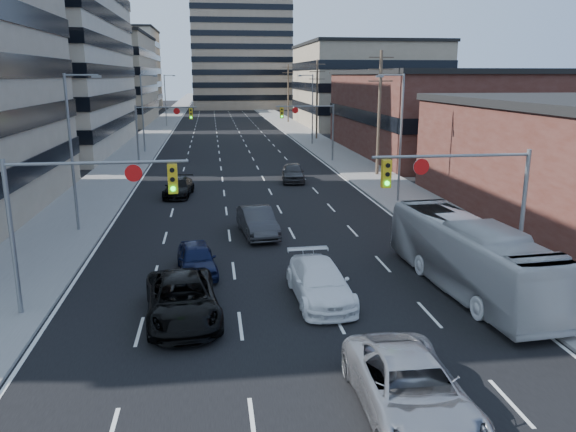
# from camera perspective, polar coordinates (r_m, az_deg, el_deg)

# --- Properties ---
(ground) EXTENTS (400.00, 400.00, 0.00)m
(ground) POSITION_cam_1_polar(r_m,az_deg,el_deg) (15.89, 3.28, -19.88)
(ground) COLOR black
(ground) RESTS_ON ground
(road_surface) EXTENTS (18.00, 300.00, 0.02)m
(road_surface) POSITION_cam_1_polar(r_m,az_deg,el_deg) (143.22, -6.79, 10.44)
(road_surface) COLOR black
(road_surface) RESTS_ON ground
(sidewalk_left) EXTENTS (5.00, 300.00, 0.15)m
(sidewalk_left) POSITION_cam_1_polar(r_m,az_deg,el_deg) (143.47, -11.46, 10.30)
(sidewalk_left) COLOR slate
(sidewalk_left) RESTS_ON ground
(sidewalk_right) EXTENTS (5.00, 300.00, 0.15)m
(sidewalk_right) POSITION_cam_1_polar(r_m,az_deg,el_deg) (143.89, -2.13, 10.57)
(sidewalk_right) COLOR slate
(sidewalk_right) RESTS_ON ground
(office_left_far) EXTENTS (20.00, 30.00, 16.00)m
(office_left_far) POSITION_cam_1_polar(r_m,az_deg,el_deg) (114.93, -18.95, 12.91)
(office_left_far) COLOR gray
(office_left_far) RESTS_ON ground
(storefront_right_mid) EXTENTS (20.00, 30.00, 9.00)m
(storefront_right_mid) POSITION_cam_1_polar(r_m,az_deg,el_deg) (68.46, 15.40, 9.93)
(storefront_right_mid) COLOR #472119
(storefront_right_mid) RESTS_ON ground
(office_right_far) EXTENTS (22.00, 28.00, 14.00)m
(office_right_far) POSITION_cam_1_polar(r_m,az_deg,el_deg) (104.65, 7.77, 12.93)
(office_right_far) COLOR gray
(office_right_far) RESTS_ON ground
(bg_block_left) EXTENTS (24.00, 24.00, 20.00)m
(bg_block_left) POSITION_cam_1_polar(r_m,az_deg,el_deg) (155.02, -17.69, 13.86)
(bg_block_left) COLOR #ADA089
(bg_block_left) RESTS_ON ground
(bg_block_right) EXTENTS (22.00, 22.00, 12.00)m
(bg_block_right) POSITION_cam_1_polar(r_m,az_deg,el_deg) (147.09, 6.03, 12.89)
(bg_block_right) COLOR gray
(bg_block_right) RESTS_ON ground
(signal_near_left) EXTENTS (6.59, 0.33, 6.00)m
(signal_near_left) POSITION_cam_1_polar(r_m,az_deg,el_deg) (21.95, -20.28, 1.24)
(signal_near_left) COLOR slate
(signal_near_left) RESTS_ON ground
(signal_near_right) EXTENTS (6.59, 0.33, 6.00)m
(signal_near_right) POSITION_cam_1_polar(r_m,az_deg,el_deg) (23.66, 17.64, 2.34)
(signal_near_right) COLOR slate
(signal_near_right) RESTS_ON ground
(signal_far_left) EXTENTS (6.09, 0.33, 6.00)m
(signal_far_left) POSITION_cam_1_polar(r_m,az_deg,el_deg) (58.32, -12.86, 9.24)
(signal_far_left) COLOR slate
(signal_far_left) RESTS_ON ground
(signal_far_right) EXTENTS (6.09, 0.33, 6.00)m
(signal_far_right) POSITION_cam_1_polar(r_m,az_deg,el_deg) (59.01, 2.38, 9.63)
(signal_far_right) COLOR slate
(signal_far_right) RESTS_ON ground
(utility_pole_block) EXTENTS (2.20, 0.28, 11.00)m
(utility_pole_block) POSITION_cam_1_polar(r_m,az_deg,el_deg) (51.21, 9.25, 10.44)
(utility_pole_block) COLOR #4C3D2D
(utility_pole_block) RESTS_ON ground
(utility_pole_midblock) EXTENTS (2.20, 0.28, 11.00)m
(utility_pole_midblock) POSITION_cam_1_polar(r_m,az_deg,el_deg) (80.36, 2.96, 11.86)
(utility_pole_midblock) COLOR #4C3D2D
(utility_pole_midblock) RESTS_ON ground
(utility_pole_distant) EXTENTS (2.20, 0.28, 11.00)m
(utility_pole_distant) POSITION_cam_1_polar(r_m,az_deg,el_deg) (109.97, 0.01, 12.47)
(utility_pole_distant) COLOR #4C3D2D
(utility_pole_distant) RESTS_ON ground
(streetlight_left_near) EXTENTS (2.03, 0.22, 9.00)m
(streetlight_left_near) POSITION_cam_1_polar(r_m,az_deg,el_deg) (34.03, -20.94, 6.72)
(streetlight_left_near) COLOR slate
(streetlight_left_near) RESTS_ON ground
(streetlight_left_mid) EXTENTS (2.03, 0.22, 9.00)m
(streetlight_left_mid) POSITION_cam_1_polar(r_m,az_deg,el_deg) (68.47, -14.44, 10.45)
(streetlight_left_mid) COLOR slate
(streetlight_left_mid) RESTS_ON ground
(streetlight_left_far) EXTENTS (2.03, 0.22, 9.00)m
(streetlight_left_far) POSITION_cam_1_polar(r_m,az_deg,el_deg) (103.28, -12.27, 11.65)
(streetlight_left_far) COLOR slate
(streetlight_left_far) RESTS_ON ground
(streetlight_right_near) EXTENTS (2.03, 0.22, 9.00)m
(streetlight_right_near) POSITION_cam_1_polar(r_m,az_deg,el_deg) (40.26, 11.20, 8.37)
(streetlight_right_near) COLOR slate
(streetlight_right_near) RESTS_ON ground
(streetlight_right_far) EXTENTS (2.03, 0.22, 9.00)m
(streetlight_right_far) POSITION_cam_1_polar(r_m,az_deg,el_deg) (74.17, 2.38, 11.12)
(streetlight_right_far) COLOR slate
(streetlight_right_far) RESTS_ON ground
(black_pickup) EXTENTS (3.16, 5.89, 1.57)m
(black_pickup) POSITION_cam_1_polar(r_m,az_deg,el_deg) (21.44, -10.70, -8.33)
(black_pickup) COLOR black
(black_pickup) RESTS_ON ground
(white_van) EXTENTS (2.32, 5.34, 1.53)m
(white_van) POSITION_cam_1_polar(r_m,az_deg,el_deg) (22.86, 3.26, -6.72)
(white_van) COLOR white
(white_van) RESTS_ON ground
(silver_suv) EXTENTS (2.79, 5.89, 1.62)m
(silver_suv) POSITION_cam_1_polar(r_m,az_deg,el_deg) (15.85, 12.40, -16.85)
(silver_suv) COLOR #A5A5A9
(silver_suv) RESTS_ON ground
(transit_bus) EXTENTS (3.36, 11.04, 3.03)m
(transit_bus) POSITION_cam_1_polar(r_m,az_deg,el_deg) (24.81, 17.93, -3.88)
(transit_bus) COLOR #B9B9B9
(transit_bus) RESTS_ON ground
(sedan_blue) EXTENTS (2.11, 4.28, 1.40)m
(sedan_blue) POSITION_cam_1_polar(r_m,az_deg,el_deg) (26.17, -9.27, -4.30)
(sedan_blue) COLOR black
(sedan_blue) RESTS_ON ground
(sedan_grey_center) EXTENTS (2.24, 5.01, 1.60)m
(sedan_grey_center) POSITION_cam_1_polar(r_m,az_deg,el_deg) (31.93, -3.13, -0.58)
(sedan_grey_center) COLOR #2C2C2E
(sedan_grey_center) RESTS_ON ground
(sedan_black_far) EXTENTS (2.40, 4.83, 1.35)m
(sedan_black_far) POSITION_cam_1_polar(r_m,az_deg,el_deg) (43.12, -11.04, 2.86)
(sedan_black_far) COLOR black
(sedan_black_far) RESTS_ON ground
(sedan_grey_right) EXTENTS (2.28, 4.77, 1.57)m
(sedan_grey_right) POSITION_cam_1_polar(r_m,az_deg,el_deg) (48.31, 0.51, 4.45)
(sedan_grey_right) COLOR #323234
(sedan_grey_right) RESTS_ON ground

